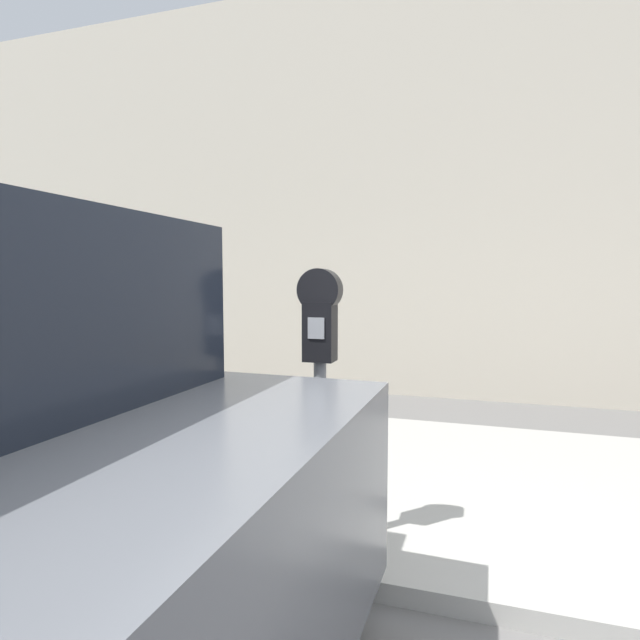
{
  "coord_description": "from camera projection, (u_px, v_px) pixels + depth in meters",
  "views": [
    {
      "loc": [
        0.34,
        -1.39,
        1.5
      ],
      "look_at": [
        -0.42,
        1.05,
        1.3
      ],
      "focal_mm": 28.0,
      "sensor_mm": 36.0,
      "label": 1
    }
  ],
  "objects": [
    {
      "name": "sidewalk",
      "position": [
        422.0,
        480.0,
        3.63
      ],
      "size": [
        24.0,
        2.8,
        0.1
      ],
      "color": "#ADAAA3",
      "rests_on": "ground_plane"
    },
    {
      "name": "building_facade",
      "position": [
        450.0,
        187.0,
        6.34
      ],
      "size": [
        24.0,
        0.3,
        5.38
      ],
      "color": "beige",
      "rests_on": "ground_plane"
    },
    {
      "name": "parking_meter",
      "position": [
        320.0,
        353.0,
        2.58
      ],
      "size": [
        0.22,
        0.13,
        1.46
      ],
      "color": "slate",
      "rests_on": "sidewalk"
    }
  ]
}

